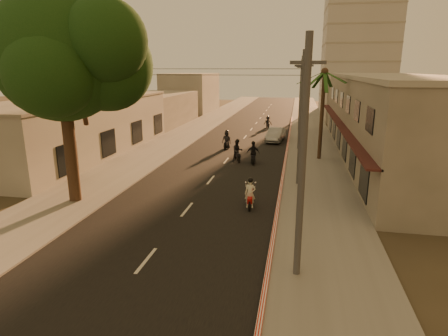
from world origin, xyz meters
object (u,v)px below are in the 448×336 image
at_px(scooter_mid_a, 237,151).
at_px(scooter_far_b, 268,123).
at_px(palm_tree, 324,77).
at_px(parked_car, 276,135).
at_px(broadleaf_tree, 68,56).
at_px(scooter_far_a, 227,140).
at_px(scooter_red, 250,194).
at_px(scooter_mid_b, 253,153).

distance_m(scooter_mid_a, scooter_far_b, 19.21).
bearing_deg(palm_tree, parked_car, 118.60).
distance_m(broadleaf_tree, parked_car, 25.31).
bearing_deg(scooter_far_a, scooter_far_b, 80.11).
xyz_separation_m(scooter_red, scooter_mid_a, (-2.50, 10.94, 0.11)).
distance_m(scooter_far_a, scooter_far_b, 14.46).
bearing_deg(scooter_red, parked_car, 84.49).
bearing_deg(parked_car, scooter_far_a, -126.95).
relative_size(scooter_red, scooter_far_a, 0.95).
xyz_separation_m(scooter_red, scooter_mid_b, (-1.08, 10.51, 0.07)).
bearing_deg(scooter_mid_a, scooter_far_a, 89.65).
xyz_separation_m(scooter_mid_a, scooter_far_b, (1.08, 19.18, -0.12)).
bearing_deg(palm_tree, broadleaf_tree, -136.52).
distance_m(broadleaf_tree, scooter_mid_b, 16.42).
bearing_deg(parked_car, scooter_far_b, 105.85).
relative_size(scooter_red, scooter_mid_a, 0.93).
height_order(scooter_red, scooter_mid_b, scooter_mid_b).
distance_m(scooter_mid_b, scooter_far_a, 6.40).
distance_m(palm_tree, scooter_red, 15.11).
distance_m(scooter_mid_b, scooter_far_b, 19.62).
bearing_deg(scooter_far_a, parked_car, 49.03).
bearing_deg(scooter_far_a, broadleaf_tree, -106.65).
relative_size(broadleaf_tree, scooter_mid_a, 6.08).
bearing_deg(broadleaf_tree, scooter_mid_a, 57.32).
relative_size(broadleaf_tree, scooter_mid_b, 6.19).
relative_size(scooter_red, parked_car, 0.39).
distance_m(broadleaf_tree, scooter_far_b, 33.13).
height_order(scooter_far_b, parked_car, scooter_far_b).
height_order(scooter_mid_b, parked_car, scooter_mid_b).
height_order(scooter_far_a, parked_car, scooter_far_a).
distance_m(scooter_red, scooter_far_a, 16.57).
relative_size(scooter_mid_a, scooter_far_a, 1.02).
xyz_separation_m(palm_tree, scooter_far_b, (-5.93, 17.18, -6.36)).
distance_m(scooter_mid_a, scooter_far_a, 5.38).
xyz_separation_m(broadleaf_tree, parked_car, (10.28, 21.80, -7.72)).
distance_m(broadleaf_tree, scooter_far_a, 19.39).
relative_size(scooter_far_a, parked_car, 0.41).
relative_size(scooter_mid_b, scooter_far_a, 1.01).
xyz_separation_m(broadleaf_tree, palm_tree, (14.61, 13.86, -1.33)).
distance_m(scooter_far_a, parked_car, 6.72).
height_order(broadleaf_tree, scooter_far_a, broadleaf_tree).
bearing_deg(scooter_far_b, parked_car, -94.62).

